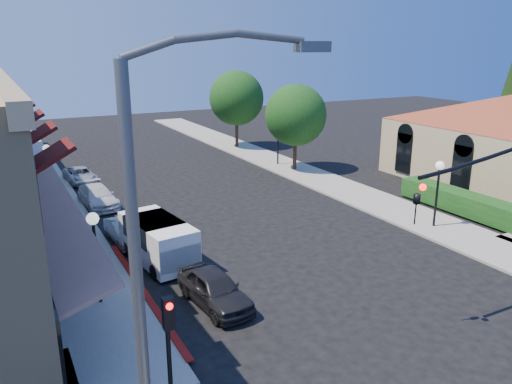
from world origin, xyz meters
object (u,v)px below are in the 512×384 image
lamppost_right_near (439,177)px  parked_car_c (98,196)px  street_tree_a (296,115)px  parked_car_a (215,289)px  street_tree_b (236,98)px  cobra_streetlight (160,295)px  parked_car_d (80,175)px  white_van (158,239)px  lamppost_right_far (278,131)px  parked_car_b (124,231)px  secondary_signal (169,333)px  lamppost_left_near (94,235)px  lamppost_left_far (48,159)px

lamppost_right_near → parked_car_c: size_ratio=0.85×
street_tree_a → parked_car_a: size_ratio=1.70×
street_tree_a → street_tree_b: street_tree_b is taller
cobra_streetlight → parked_car_a: (4.35, 8.00, -4.62)m
street_tree_b → parked_car_d: 16.65m
street_tree_b → white_van: 25.97m
lamppost_right_far → parked_car_a: lamppost_right_far is taller
parked_car_a → parked_car_b: size_ratio=1.13×
parked_car_b → parked_car_d: 12.36m
cobra_streetlight → parked_car_a: 10.21m
secondary_signal → lamppost_right_near: (16.50, 6.59, 0.42)m
street_tree_a → lamppost_left_near: (-17.30, -14.00, -1.46)m
parked_car_b → parked_car_d: (0.00, 12.36, -0.03)m
white_van → parked_car_c: 9.48m
parked_car_d → parked_car_a: bearing=-90.2°
lamppost_left_far → lamppost_right_far: same height
parked_car_a → white_van: bearing=92.6°
street_tree_a → white_van: bearing=-141.3°
cobra_streetlight → lamppost_right_near: (17.65, 10.00, -2.53)m
white_van → parked_car_a: bearing=-81.9°
street_tree_a → lamppost_left_far: street_tree_a is taller
lamppost_left_near → parked_car_a: 4.70m
lamppost_left_far → parked_car_a: size_ratio=0.94×
parked_car_c → parked_car_a: bearing=-88.2°
parked_car_d → parked_car_c: bearing=-94.2°
parked_car_a → parked_car_b: 7.77m
secondary_signal → parked_car_b: secondary_signal is taller
secondary_signal → lamppost_right_near: bearing=21.8°
parked_car_a → parked_car_b: bearing=94.9°
street_tree_b → street_tree_a: bearing=-90.0°
street_tree_a → parked_car_a: (-13.60, -16.00, -3.55)m
street_tree_b → lamppost_right_near: bearing=-90.7°
cobra_streetlight → parked_car_c: bearing=82.4°
lamppost_right_far → parked_car_c: size_ratio=0.85×
white_van → parked_car_c: bearing=94.6°
white_van → parked_car_d: 15.46m
secondary_signal → parked_car_d: secondary_signal is taller
lamppost_left_near → lamppost_left_far: same height
lamppost_left_far → white_van: 11.95m
lamppost_left_near → white_van: 4.31m
secondary_signal → white_van: secondary_signal is taller
street_tree_b → lamppost_left_far: street_tree_b is taller
parked_car_d → secondary_signal: bearing=-98.4°
lamppost_left_near → parked_car_b: bearing=67.8°
lamppost_right_far → parked_car_c: bearing=-164.8°
street_tree_a → lamppost_right_near: 14.08m
lamppost_left_far → parked_car_c: size_ratio=0.85×
street_tree_b → lamppost_left_near: bearing=-125.8°
street_tree_b → parked_car_d: (-15.00, -6.00, -4.02)m
street_tree_a → parked_car_c: (-15.00, -2.00, -3.59)m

